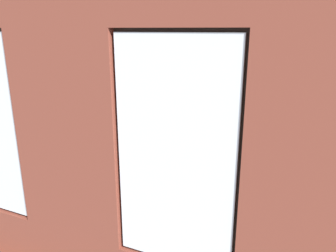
{
  "coord_description": "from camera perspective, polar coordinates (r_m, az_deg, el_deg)",
  "views": [
    {
      "loc": [
        -1.99,
        4.77,
        2.55
      ],
      "look_at": [
        -0.0,
        0.4,
        1.12
      ],
      "focal_mm": 35.0,
      "sensor_mm": 36.0,
      "label": 1
    }
  ],
  "objects": [
    {
      "name": "ground_plane",
      "position": [
        5.79,
        1.65,
        -10.14
      ],
      "size": [
        6.66,
        5.96,
        0.1
      ],
      "primitive_type": "cube",
      "color": "#99663D"
    },
    {
      "name": "brick_wall_with_windows",
      "position": [
        3.13,
        -16.99,
        -3.52
      ],
      "size": [
        6.06,
        0.3,
        3.08
      ],
      "color": "brown",
      "rests_on": "ground_plane"
    },
    {
      "name": "white_wall_right",
      "position": [
        6.83,
        -22.83,
        6.76
      ],
      "size": [
        0.1,
        4.96,
        3.08
      ],
      "primitive_type": "cube",
      "color": "white",
      "rests_on": "ground_plane"
    },
    {
      "name": "couch_by_window",
      "position": [
        4.16,
        -10.57,
        -16.04
      ],
      "size": [
        1.9,
        0.87,
        0.8
      ],
      "color": "black",
      "rests_on": "ground_plane"
    },
    {
      "name": "couch_left",
      "position": [
        4.62,
        26.24,
        -14.03
      ],
      "size": [
        1.02,
        2.03,
        0.8
      ],
      "rotation": [
        0.0,
        0.0,
        1.49
      ],
      "color": "black",
      "rests_on": "ground_plane"
    },
    {
      "name": "coffee_table",
      "position": [
        5.91,
        3.09,
        -4.85
      ],
      "size": [
        1.47,
        0.72,
        0.45
      ],
      "color": "tan",
      "rests_on": "ground_plane"
    },
    {
      "name": "cup_ceramic",
      "position": [
        5.95,
        -1.26,
        -3.69
      ],
      "size": [
        0.07,
        0.07,
        0.08
      ],
      "primitive_type": "cylinder",
      "color": "#B23D38",
      "rests_on": "coffee_table"
    },
    {
      "name": "table_plant_small",
      "position": [
        5.83,
        7.28,
        -3.34
      ],
      "size": [
        0.15,
        0.15,
        0.23
      ],
      "color": "gray",
      "rests_on": "coffee_table"
    },
    {
      "name": "remote_gray",
      "position": [
        5.88,
        3.1,
        -4.24
      ],
      "size": [
        0.17,
        0.14,
        0.02
      ],
      "primitive_type": "cube",
      "rotation": [
        0.0,
        0.0,
        0.92
      ],
      "color": "#59595B",
      "rests_on": "coffee_table"
    },
    {
      "name": "media_console",
      "position": [
        7.18,
        -17.96,
        -3.07
      ],
      "size": [
        0.99,
        0.42,
        0.48
      ],
      "primitive_type": "cube",
      "color": "black",
      "rests_on": "ground_plane"
    },
    {
      "name": "tv_flatscreen",
      "position": [
        7.0,
        -18.4,
        1.77
      ],
      "size": [
        1.11,
        0.2,
        0.77
      ],
      "color": "black",
      "rests_on": "media_console"
    },
    {
      "name": "papasan_chair",
      "position": [
        7.36,
        1.83,
        -0.18
      ],
      "size": [
        1.03,
        1.03,
        0.67
      ],
      "color": "olive",
      "rests_on": "ground_plane"
    },
    {
      "name": "potted_plant_mid_room_small",
      "position": [
        6.06,
        11.5,
        -4.63
      ],
      "size": [
        0.35,
        0.35,
        0.62
      ],
      "color": "gray",
      "rests_on": "ground_plane"
    },
    {
      "name": "potted_plant_between_couches",
      "position": [
        3.58,
        9.47,
        -17.98
      ],
      "size": [
        0.66,
        0.79,
        1.07
      ],
      "color": "#47423D",
      "rests_on": "ground_plane"
    },
    {
      "name": "potted_plant_near_tv",
      "position": [
        6.06,
        -20.35,
        -3.27
      ],
      "size": [
        1.0,
        0.93,
        1.36
      ],
      "color": "#9E5638",
      "rests_on": "ground_plane"
    },
    {
      "name": "potted_plant_foreground_right",
      "position": [
        8.22,
        -8.44,
        3.21
      ],
      "size": [
        0.63,
        0.63,
        1.07
      ],
      "color": "#47423D",
      "rests_on": "ground_plane"
    }
  ]
}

